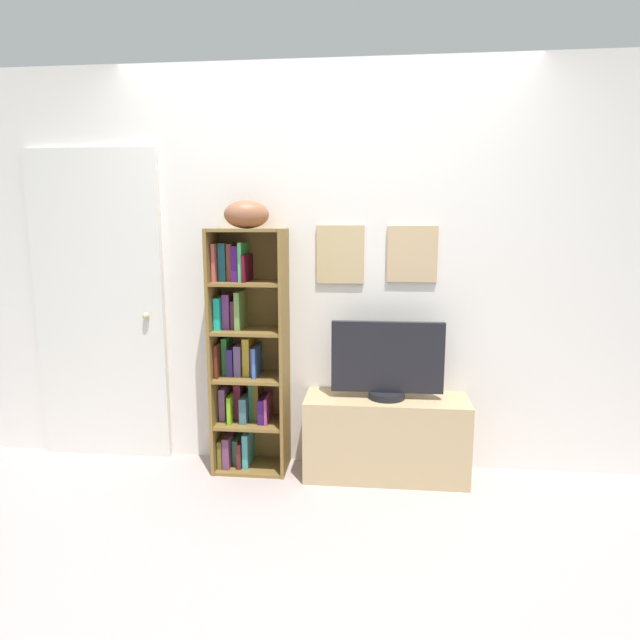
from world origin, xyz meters
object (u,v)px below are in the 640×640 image
(football, at_px, (247,215))
(television, at_px, (387,361))
(bookshelf, at_px, (244,356))
(tv_stand, at_px, (386,437))
(door, at_px, (100,308))

(football, xyz_separation_m, television, (0.85, -0.03, -0.87))
(bookshelf, relative_size, tv_stand, 1.53)
(football, height_order, door, door)
(football, distance_m, television, 1.21)
(television, bearing_deg, door, 175.40)
(bookshelf, height_order, football, football)
(bookshelf, relative_size, football, 5.68)
(tv_stand, distance_m, door, 2.02)
(bookshelf, distance_m, football, 0.88)
(tv_stand, distance_m, television, 0.48)
(bookshelf, distance_m, tv_stand, 1.01)
(bookshelf, bearing_deg, tv_stand, -4.01)
(door, bearing_deg, television, -4.60)
(tv_stand, bearing_deg, football, 177.97)
(bookshelf, height_order, television, bookshelf)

